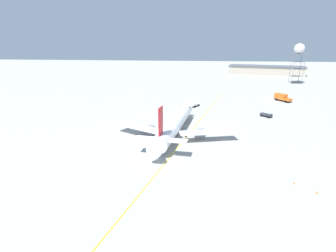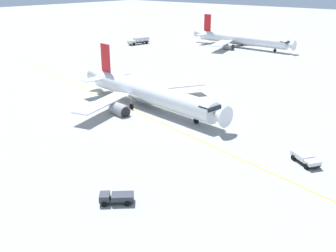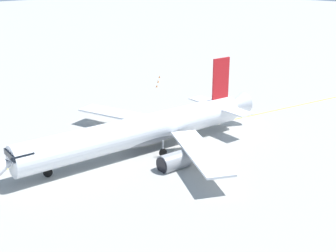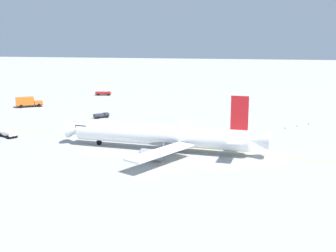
% 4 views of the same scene
% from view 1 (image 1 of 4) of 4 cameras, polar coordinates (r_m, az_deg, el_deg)
% --- Properties ---
extents(ground_plane, '(600.00, 600.00, 0.00)m').
position_cam_1_polar(ground_plane, '(74.14, 2.54, -2.56)').
color(ground_plane, '#9E9E99').
extents(airliner_main, '(33.47, 40.74, 11.62)m').
position_cam_1_polar(airliner_main, '(76.01, 1.33, 0.16)').
color(airliner_main, white).
rests_on(airliner_main, ground_plane).
extents(catering_truck_truck, '(6.28, 7.93, 3.10)m').
position_cam_1_polar(catering_truck_truck, '(129.88, 22.44, 5.50)').
color(catering_truck_truck, '#232326').
rests_on(catering_truck_truck, ground_plane).
extents(baggage_truck_truck, '(3.92, 4.04, 1.22)m').
position_cam_1_polar(baggage_truck_truck, '(100.52, 19.58, 2.16)').
color(baggage_truck_truck, '#232326').
rests_on(baggage_truck_truck, ground_plane).
extents(pushback_tug_truck, '(4.17, 4.94, 1.30)m').
position_cam_1_polar(pushback_tug_truck, '(110.27, 5.45, 4.39)').
color(pushback_tug_truck, '#232326').
rests_on(pushback_tug_truck, ground_plane).
extents(radar_tower, '(6.64, 6.64, 23.55)m').
position_cam_1_polar(radar_tower, '(187.19, 25.40, 13.83)').
color(radar_tower, slate).
rests_on(radar_tower, ground_plane).
extents(terminal_shed, '(58.50, 30.30, 6.65)m').
position_cam_1_polar(terminal_shed, '(231.74, 19.56, 10.82)').
color(terminal_shed, '#B2A893').
rests_on(terminal_shed, ground_plane).
extents(taxiway_centreline, '(32.10, 147.27, 0.01)m').
position_cam_1_polar(taxiway_centreline, '(74.12, 3.53, -2.58)').
color(taxiway_centreline, yellow).
rests_on(taxiway_centreline, ground_plane).
extents(safety_cone_near, '(0.36, 0.36, 0.55)m').
position_cam_1_polar(safety_cone_near, '(56.28, 24.55, -10.57)').
color(safety_cone_near, orange).
rests_on(safety_cone_near, ground_plane).
extents(safety_cone_mid, '(0.36, 0.36, 0.55)m').
position_cam_1_polar(safety_cone_mid, '(54.79, 28.34, -11.89)').
color(safety_cone_mid, orange).
rests_on(safety_cone_mid, ground_plane).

